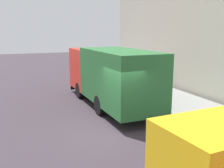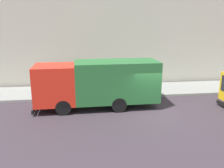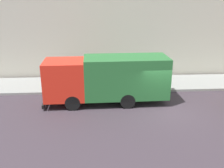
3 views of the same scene
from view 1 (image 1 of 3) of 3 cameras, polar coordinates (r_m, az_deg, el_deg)
The scene contains 7 objects.
ground at distance 10.66m, azimuth -0.32°, elevation -10.44°, with size 80.00×80.00×0.00m, color #362D34.
sidewalk at distance 13.11m, azimuth 19.96°, elevation -6.48°, with size 3.71×30.00×0.17m, color gray.
large_utility_truck at distance 13.78m, azimuth -0.54°, elevation 2.17°, with size 2.56×8.15×3.11m.
pedestrian_walking at distance 17.63m, azimuth 4.78°, elevation 2.19°, with size 0.43×0.43×1.76m.
pedestrian_standing at distance 15.86m, azimuth 8.60°, elevation 0.60°, with size 0.45×0.45×1.57m.
pedestrian_third at distance 18.47m, azimuth 10.85°, elevation 2.33°, with size 0.44×0.44×1.69m.
street_sign_post at distance 14.98m, azimuth 6.73°, elevation 2.05°, with size 0.44×0.08×2.27m.
Camera 1 is at (-3.63, -9.19, 4.02)m, focal length 41.20 mm.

